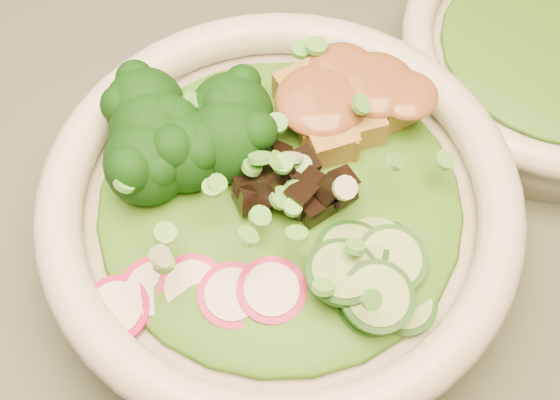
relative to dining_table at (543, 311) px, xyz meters
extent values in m
cylinder|color=silver|center=(-0.21, 0.03, 0.14)|extent=(0.26, 0.26, 0.06)
torus|color=silver|center=(-0.21, 0.03, 0.18)|extent=(0.29, 0.29, 0.03)
cylinder|color=silver|center=(0.01, 0.13, 0.14)|extent=(0.21, 0.21, 0.04)
ellipsoid|color=#276014|center=(-0.21, 0.03, 0.18)|extent=(0.22, 0.22, 0.03)
ellipsoid|color=brown|center=(-0.16, 0.08, 0.21)|extent=(0.08, 0.06, 0.02)
camera|label=1|loc=(-0.25, -0.20, 0.58)|focal=50.00mm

